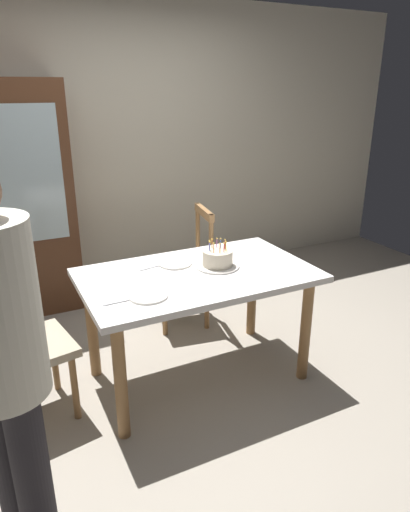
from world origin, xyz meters
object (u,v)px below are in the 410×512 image
dining_table (198,288)px  chair_upholstered (11,340)px  birthday_cake (218,259)px  chair_spindle_back (184,270)px  person_celebrant (2,360)px  china_cabinet (1,204)px  plate_far_side (175,263)px  plate_near_celebrant (148,296)px

dining_table → chair_upholstered: chair_upholstered is taller
birthday_cake → chair_upholstered: bearing=178.5°
chair_spindle_back → person_celebrant: (-1.38, -1.52, 0.46)m
birthday_cake → china_cabinet: size_ratio=0.15×
dining_table → chair_upholstered: size_ratio=1.51×
dining_table → china_cabinet: (-1.00, 1.56, 0.30)m
person_celebrant → chair_upholstered: bearing=86.9°
dining_table → china_cabinet: 1.88m
plate_far_side → china_cabinet: size_ratio=0.12×
plate_far_side → chair_spindle_back: 0.69m
chair_spindle_back → dining_table: bearing=-107.3°
plate_near_celebrant → chair_spindle_back: chair_spindle_back is taller
birthday_cake → person_celebrant: (-1.30, -0.81, 0.12)m
plate_far_side → chair_spindle_back: (0.30, 0.55, -0.30)m
dining_table → plate_near_celebrant: size_ratio=6.51×
plate_far_side → person_celebrant: bearing=-137.9°
china_cabinet → person_celebrant: bearing=-93.6°
chair_upholstered → dining_table: bearing=-3.2°
dining_table → birthday_cake: 0.22m
plate_near_celebrant → chair_upholstered: 0.79m
plate_far_side → person_celebrant: (-1.08, -0.98, 0.16)m
plate_near_celebrant → birthday_cake: bearing=21.9°
plate_near_celebrant → plate_far_side: 0.50m
plate_far_side → china_cabinet: bearing=124.3°
chair_upholstered → china_cabinet: (0.10, 1.50, 0.42)m
dining_table → chair_upholstered: (-1.10, 0.06, -0.12)m
chair_upholstered → china_cabinet: size_ratio=0.50×
china_cabinet → plate_near_celebrant: bearing=-70.8°
person_celebrant → china_cabinet: size_ratio=0.85×
dining_table → plate_far_side: bearing=110.5°
dining_table → china_cabinet: china_cabinet is taller
birthday_cake → plate_far_side: birthday_cake is taller
birthday_cake → person_celebrant: 1.54m
dining_table → person_celebrant: person_celebrant is taller
chair_spindle_back → person_celebrant: bearing=-132.1°
dining_table → chair_spindle_back: bearing=72.7°
plate_near_celebrant → chair_upholstered: bearing=160.4°
chair_upholstered → china_cabinet: 1.56m
person_celebrant → birthday_cake: bearing=31.9°
birthday_cake → china_cabinet: china_cabinet is taller
dining_table → person_celebrant: size_ratio=0.88×
plate_far_side → person_celebrant: 1.46m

